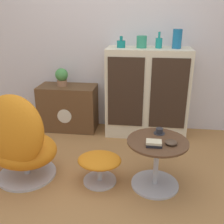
# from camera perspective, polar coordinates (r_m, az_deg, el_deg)

# --- Properties ---
(ground_plane) EXTENTS (12.00, 12.00, 0.00)m
(ground_plane) POSITION_cam_1_polar(r_m,az_deg,el_deg) (2.36, -3.71, -17.70)
(ground_plane) COLOR #A87542
(wall_back) EXTENTS (6.40, 0.06, 2.60)m
(wall_back) POSITION_cam_1_polar(r_m,az_deg,el_deg) (3.37, 0.93, 18.13)
(wall_back) COLOR silver
(wall_back) RESTS_ON ground_plane
(sideboard) EXTENTS (0.98, 0.42, 1.08)m
(sideboard) POSITION_cam_1_polar(r_m,az_deg,el_deg) (3.24, 7.58, 4.16)
(sideboard) COLOR beige
(sideboard) RESTS_ON ground_plane
(tv_console) EXTENTS (0.73, 0.38, 0.59)m
(tv_console) POSITION_cam_1_polar(r_m,az_deg,el_deg) (3.48, -9.46, 0.96)
(tv_console) COLOR brown
(tv_console) RESTS_ON ground_plane
(egg_chair) EXTENTS (0.74, 0.70, 0.86)m
(egg_chair) POSITION_cam_1_polar(r_m,az_deg,el_deg) (2.49, -19.67, -6.09)
(egg_chair) COLOR #B7B7BC
(egg_chair) RESTS_ON ground_plane
(ottoman) EXTENTS (0.40, 0.34, 0.27)m
(ottoman) POSITION_cam_1_polar(r_m,az_deg,el_deg) (2.41, -2.74, -11.07)
(ottoman) COLOR #B7B7BC
(ottoman) RESTS_ON ground_plane
(coffee_table) EXTENTS (0.52, 0.52, 0.45)m
(coffee_table) POSITION_cam_1_polar(r_m,az_deg,el_deg) (2.36, 9.62, -10.38)
(coffee_table) COLOR #B7B7BC
(coffee_table) RESTS_ON ground_plane
(vase_leftmost) EXTENTS (0.10, 0.10, 0.13)m
(vase_leftmost) POSITION_cam_1_polar(r_m,az_deg,el_deg) (3.14, 2.00, 14.66)
(vase_leftmost) COLOR #147A75
(vase_leftmost) RESTS_ON sideboard
(vase_inner_left) EXTENTS (0.12, 0.12, 0.14)m
(vase_inner_left) POSITION_cam_1_polar(r_m,az_deg,el_deg) (3.13, 6.47, 14.95)
(vase_inner_left) COLOR #2D8E6B
(vase_inner_left) RESTS_ON sideboard
(vase_inner_right) EXTENTS (0.08, 0.08, 0.18)m
(vase_inner_right) POSITION_cam_1_polar(r_m,az_deg,el_deg) (3.13, 10.17, 14.65)
(vase_inner_right) COLOR teal
(vase_inner_right) RESTS_ON sideboard
(vase_rightmost) EXTENTS (0.10, 0.10, 0.21)m
(vase_rightmost) POSITION_cam_1_polar(r_m,az_deg,el_deg) (3.14, 14.00, 15.20)
(vase_rightmost) COLOR #196699
(vase_rightmost) RESTS_ON sideboard
(potted_plant) EXTENTS (0.16, 0.16, 0.22)m
(potted_plant) POSITION_cam_1_polar(r_m,az_deg,el_deg) (3.38, -10.90, 7.58)
(potted_plant) COLOR #996B4C
(potted_plant) RESTS_ON tv_console
(teacup) EXTENTS (0.10, 0.10, 0.05)m
(teacup) POSITION_cam_1_polar(r_m,az_deg,el_deg) (2.39, 10.25, -4.18)
(teacup) COLOR #2D2D33
(teacup) RESTS_ON coffee_table
(book_stack) EXTENTS (0.13, 0.09, 0.04)m
(book_stack) POSITION_cam_1_polar(r_m,az_deg,el_deg) (2.17, 9.10, -6.79)
(book_stack) COLOR black
(book_stack) RESTS_ON coffee_table
(bowl) EXTENTS (0.10, 0.10, 0.04)m
(bowl) POSITION_cam_1_polar(r_m,az_deg,el_deg) (2.22, 12.72, -6.47)
(bowl) COLOR #4C3828
(bowl) RESTS_ON coffee_table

